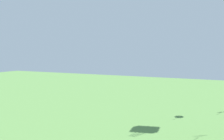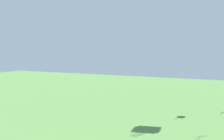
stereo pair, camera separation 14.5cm
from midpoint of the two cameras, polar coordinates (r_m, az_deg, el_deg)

